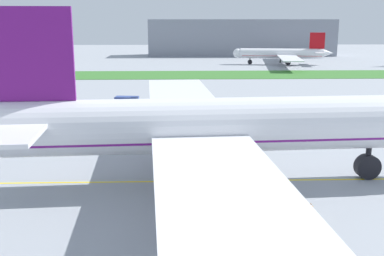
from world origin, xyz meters
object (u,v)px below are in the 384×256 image
Objects in this scene: airliner_foreground at (211,127)px; parked_airliner_far_centre at (283,54)px; service_truck_fuel_bowser at (124,104)px; parked_airliner_far_left at (8,53)px; ground_crew_wingwalker_port at (310,210)px; service_truck_baggage_loader at (75,112)px.

parked_airliner_far_centre is (39.37, 140.98, -2.12)m from airliner_foreground.
parked_airliner_far_left is (-54.92, 94.42, 3.47)m from service_truck_fuel_bowser.
parked_airliner_far_left is (-69.10, 136.94, -1.40)m from airliner_foreground.
ground_crew_wingwalker_port is 166.20m from parked_airliner_far_left.
airliner_foreground is 40.34m from service_truck_baggage_loader.
airliner_foreground is at bearing -56.95° from service_truck_baggage_loader.
parked_airliner_far_left is 1.08× the size of parked_airliner_far_centre.
service_truck_baggage_loader is 0.08× the size of parked_airliner_far_centre.
airliner_foreground is 16.57× the size of service_truck_baggage_loader.
parked_airliner_far_centre is (31.07, 151.06, 3.39)m from ground_crew_wingwalker_port.
airliner_foreground is 14.17m from ground_crew_wingwalker_port.
airliner_foreground is at bearing 129.46° from ground_crew_wingwalker_port.
parked_airliner_far_left is 108.54m from parked_airliner_far_centre.
airliner_foreground reaches higher than service_truck_baggage_loader.
service_truck_fuel_bowser is at bearing 49.44° from service_truck_baggage_loader.
service_truck_baggage_loader is 0.85× the size of service_truck_fuel_bowser.
service_truck_baggage_loader is at bearing 124.62° from ground_crew_wingwalker_port.
airliner_foreground reaches higher than service_truck_fuel_bowser.
parked_airliner_far_centre is at bearing 61.46° from service_truck_fuel_bowser.
service_truck_fuel_bowser is at bearing -118.54° from parked_airliner_far_centre.
airliner_foreground reaches higher than ground_crew_wingwalker_port.
parked_airliner_far_centre is at bearing 74.40° from airliner_foreground.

